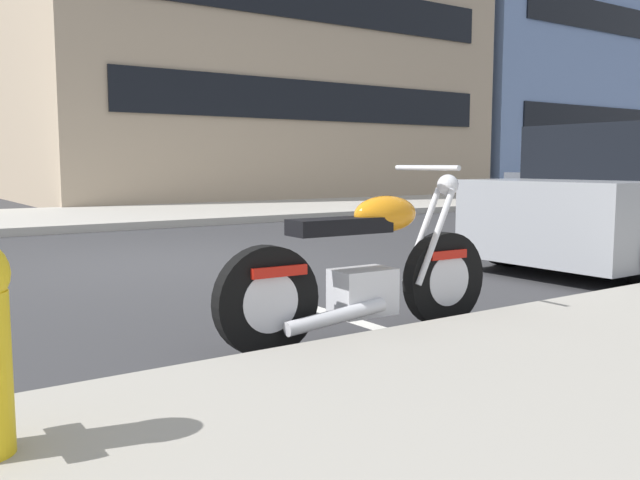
# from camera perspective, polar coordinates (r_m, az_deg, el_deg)

# --- Properties ---
(ground_plane) EXTENTS (260.00, 260.00, 0.00)m
(ground_plane) POSITION_cam_1_polar(r_m,az_deg,el_deg) (7.96, -12.36, -1.95)
(ground_plane) COLOR #333335
(sidewalk_far_curb) EXTENTS (120.00, 5.00, 0.14)m
(sidewalk_far_curb) POSITION_cam_1_polar(r_m,az_deg,el_deg) (20.43, 12.71, 3.27)
(sidewalk_far_curb) COLOR #ADA89E
(sidewalk_far_curb) RESTS_ON ground
(parking_stall_stripe) EXTENTS (0.12, 2.20, 0.01)m
(parking_stall_stripe) POSITION_cam_1_polar(r_m,az_deg,el_deg) (4.95, 3.08, -6.83)
(parking_stall_stripe) COLOR silver
(parking_stall_stripe) RESTS_ON ground
(parked_motorcycle) EXTENTS (2.08, 0.62, 1.13)m
(parked_motorcycle) POSITION_cam_1_polar(r_m,az_deg,el_deg) (4.40, 3.87, -2.77)
(parked_motorcycle) COLOR black
(parked_motorcycle) RESTS_ON ground
(car_opposite_curb) EXTENTS (4.36, 1.94, 1.39)m
(car_opposite_curb) POSITION_cam_1_polar(r_m,az_deg,el_deg) (19.26, 21.55, 4.56)
(car_opposite_curb) COLOR #4C515B
(car_opposite_curb) RESTS_ON ground
(townhouse_far_uphill) EXTENTS (14.36, 11.27, 13.22)m
(townhouse_far_uphill) POSITION_cam_1_polar(r_m,az_deg,el_deg) (25.04, -7.68, 18.99)
(townhouse_far_uphill) COLOR tan
(townhouse_far_uphill) RESTS_ON ground
(townhouse_corner_block) EXTENTS (14.49, 8.06, 12.82)m
(townhouse_corner_block) POSITION_cam_1_polar(r_m,az_deg,el_deg) (33.31, 18.21, 15.22)
(townhouse_corner_block) COLOR #6B84B2
(townhouse_corner_block) RESTS_ON ground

